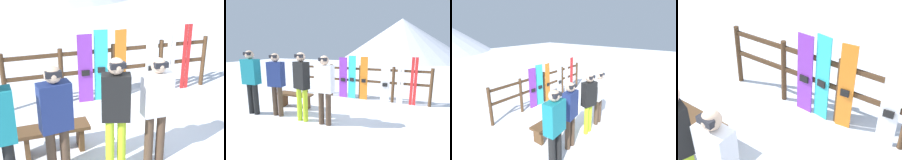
% 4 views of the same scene
% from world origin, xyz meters
% --- Properties ---
extents(ground_plane, '(40.00, 40.00, 0.00)m').
position_xyz_m(ground_plane, '(0.00, 0.00, 0.00)').
color(ground_plane, white).
extents(fence, '(4.68, 0.10, 1.22)m').
position_xyz_m(fence, '(-0.00, 1.92, 0.72)').
color(fence, '#4C331E').
rests_on(fence, ground).
extents(bench, '(1.14, 0.36, 0.46)m').
position_xyz_m(bench, '(-1.59, 0.18, 0.33)').
color(bench, brown).
rests_on(bench, ground).
extents(person_black, '(0.44, 0.32, 1.74)m').
position_xyz_m(person_black, '(-0.81, -0.57, 1.03)').
color(person_black, '#B7D826').
rests_on(person_black, ground).
extents(person_white, '(0.43, 0.24, 1.67)m').
position_xyz_m(person_white, '(-0.18, -0.55, 0.97)').
color(person_white, '#4C3828').
rests_on(person_white, ground).
extents(person_navy, '(0.45, 0.29, 1.71)m').
position_xyz_m(person_navy, '(-1.63, -0.54, 1.00)').
color(person_navy, '#4C3828').
rests_on(person_navy, ground).
extents(snowboard_purple, '(0.31, 0.07, 1.50)m').
position_xyz_m(snowboard_purple, '(-0.64, 1.86, 0.75)').
color(snowboard_purple, purple).
rests_on(snowboard_purple, ground).
extents(snowboard_cyan, '(0.29, 0.09, 1.57)m').
position_xyz_m(snowboard_cyan, '(-0.30, 1.86, 0.78)').
color(snowboard_cyan, '#2DBFCC').
rests_on(snowboard_cyan, ground).
extents(snowboard_orange, '(0.27, 0.08, 1.54)m').
position_xyz_m(snowboard_orange, '(0.15, 1.86, 0.77)').
color(snowboard_orange, orange).
rests_on(snowboard_orange, ground).
extents(snowboard_white, '(0.30, 0.08, 1.35)m').
position_xyz_m(snowboard_white, '(0.89, 1.86, 0.67)').
color(snowboard_white, white).
rests_on(snowboard_white, ground).
extents(ski_pair_white, '(0.19, 0.02, 1.70)m').
position_xyz_m(ski_pair_white, '(1.38, 1.86, 0.85)').
color(ski_pair_white, white).
rests_on(ski_pair_white, ground).
extents(ski_pair_red, '(0.19, 0.02, 1.56)m').
position_xyz_m(ski_pair_red, '(1.78, 1.86, 0.78)').
color(ski_pair_red, red).
rests_on(ski_pair_red, ground).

